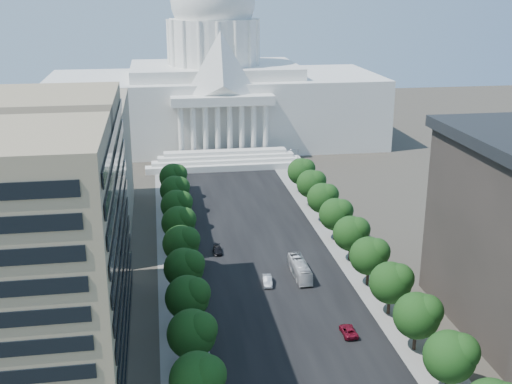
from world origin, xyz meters
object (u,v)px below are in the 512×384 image
car_dark_b (218,250)px  city_bus (300,269)px  car_red (348,331)px  car_silver (267,281)px

car_dark_b → city_bus: size_ratio=0.40×
car_red → car_dark_b: 42.33m
car_red → city_bus: (-3.13, 23.68, 0.91)m
city_bus → car_dark_b: bearing=136.8°
car_red → car_dark_b: car_red is taller
car_dark_b → city_bus: bearing=-42.1°
car_red → city_bus: 23.90m
car_silver → car_red: car_silver is taller
car_red → city_bus: size_ratio=0.43×
car_silver → car_dark_b: 18.93m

